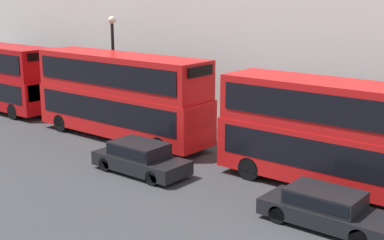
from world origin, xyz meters
The scene contains 6 objects.
bus_leading centered at (1.60, 5.65, 2.41)m, with size 2.59×10.42×4.38m.
bus_second_in_queue centered at (1.60, 18.14, 2.51)m, with size 2.59×10.78×4.56m.
car_dark_sedan centered at (-1.80, 4.74, 0.69)m, with size 1.77×4.51×1.30m.
car_hatchback centered at (-1.80, 13.47, 0.73)m, with size 1.82×4.44×1.38m.
street_lamp centered at (3.65, 20.90, 3.95)m, with size 0.44×0.44×6.37m.
pedestrian centered at (4.36, 26.48, 0.75)m, with size 0.36×0.36×1.63m.
Camera 1 is at (-17.70, -2.29, 7.80)m, focal length 50.00 mm.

